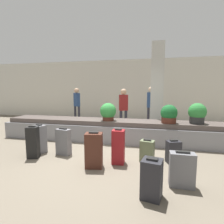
# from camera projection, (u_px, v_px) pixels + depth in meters

# --- Properties ---
(ground_plane) EXTENTS (18.00, 18.00, 0.00)m
(ground_plane) POSITION_uv_depth(u_px,v_px,m) (99.00, 157.00, 4.17)
(ground_plane) COLOR #6B6051
(back_wall) EXTENTS (18.00, 0.06, 3.20)m
(back_wall) POSITION_uv_depth(u_px,v_px,m) (129.00, 90.00, 9.40)
(back_wall) COLOR beige
(back_wall) RESTS_ON ground_plane
(carousel) EXTENTS (7.14, 0.95, 0.66)m
(carousel) POSITION_uv_depth(u_px,v_px,m) (112.00, 131.00, 5.53)
(carousel) COLOR gray
(carousel) RESTS_ON ground_plane
(pillar) EXTENTS (0.43, 0.43, 3.20)m
(pillar) POSITION_uv_depth(u_px,v_px,m) (157.00, 90.00, 6.08)
(pillar) COLOR beige
(pillar) RESTS_ON ground_plane
(suitcase_0) EXTENTS (0.40, 0.20, 0.61)m
(suitcase_0) POSITION_uv_depth(u_px,v_px,m) (182.00, 170.00, 2.87)
(suitcase_0) COLOR slate
(suitcase_0) RESTS_ON ground_plane
(suitcase_1) EXTENTS (0.27, 0.25, 0.77)m
(suitcase_1) POSITION_uv_depth(u_px,v_px,m) (118.00, 147.00, 3.79)
(suitcase_1) COLOR maroon
(suitcase_1) RESTS_ON ground_plane
(suitcase_2) EXTENTS (0.34, 0.28, 0.52)m
(suitcase_2) POSITION_uv_depth(u_px,v_px,m) (173.00, 152.00, 3.83)
(suitcase_2) COLOR #232328
(suitcase_2) RESTS_ON ground_plane
(suitcase_3) EXTENTS (0.30, 0.28, 0.77)m
(suitcase_3) POSITION_uv_depth(u_px,v_px,m) (33.00, 142.00, 4.10)
(suitcase_3) COLOR black
(suitcase_3) RESTS_ON ground_plane
(suitcase_4) EXTENTS (0.36, 0.30, 0.73)m
(suitcase_4) POSITION_uv_depth(u_px,v_px,m) (40.00, 139.00, 4.48)
(suitcase_4) COLOR slate
(suitcase_4) RESTS_ON ground_plane
(suitcase_5) EXTENTS (0.34, 0.33, 0.62)m
(suitcase_5) POSITION_uv_depth(u_px,v_px,m) (152.00, 179.00, 2.57)
(suitcase_5) COLOR #232328
(suitcase_5) RESTS_ON ground_plane
(suitcase_6) EXTENTS (0.34, 0.27, 0.51)m
(suitcase_6) POSITION_uv_depth(u_px,v_px,m) (147.00, 151.00, 3.90)
(suitcase_6) COLOR #5B6647
(suitcase_6) RESTS_ON ground_plane
(suitcase_7) EXTENTS (0.38, 0.31, 0.75)m
(suitcase_7) POSITION_uv_depth(u_px,v_px,m) (94.00, 150.00, 3.59)
(suitcase_7) COLOR #472319
(suitcase_7) RESTS_ON ground_plane
(suitcase_8) EXTENTS (0.39, 0.25, 0.67)m
(suitcase_8) POSITION_uv_depth(u_px,v_px,m) (63.00, 142.00, 4.31)
(suitcase_8) COLOR slate
(suitcase_8) RESTS_ON ground_plane
(potted_plant_0) EXTENTS (0.48, 0.48, 0.57)m
(potted_plant_0) POSITION_uv_depth(u_px,v_px,m) (197.00, 113.00, 4.88)
(potted_plant_0) COLOR #2D2D2D
(potted_plant_0) RESTS_ON carousel
(potted_plant_1) EXTENTS (0.46, 0.46, 0.53)m
(potted_plant_1) POSITION_uv_depth(u_px,v_px,m) (169.00, 114.00, 4.94)
(potted_plant_1) COLOR #4C2319
(potted_plant_1) RESTS_ON carousel
(potted_plant_2) EXTENTS (0.49, 0.49, 0.54)m
(potted_plant_2) POSITION_uv_depth(u_px,v_px,m) (108.00, 112.00, 5.33)
(potted_plant_2) COLOR #4C2319
(potted_plant_2) RESTS_ON carousel
(traveler_0) EXTENTS (0.37, 0.31, 1.64)m
(traveler_0) POSITION_uv_depth(u_px,v_px,m) (123.00, 106.00, 6.89)
(traveler_0) COLOR #282833
(traveler_0) RESTS_ON ground_plane
(traveler_1) EXTENTS (0.37, 0.33, 1.69)m
(traveler_1) POSITION_uv_depth(u_px,v_px,m) (77.00, 102.00, 8.50)
(traveler_1) COLOR #282833
(traveler_1) RESTS_ON ground_plane
(traveler_2) EXTENTS (0.34, 0.24, 1.74)m
(traveler_2) POSITION_uv_depth(u_px,v_px,m) (151.00, 103.00, 7.57)
(traveler_2) COLOR #282833
(traveler_2) RESTS_ON ground_plane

